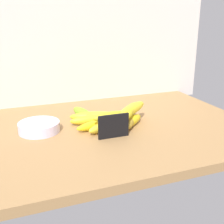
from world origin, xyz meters
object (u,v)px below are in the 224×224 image
at_px(banana_5, 92,120).
at_px(banana_9, 112,116).
at_px(banana_6, 108,125).
at_px(banana_2, 83,114).
at_px(banana_1, 128,123).
at_px(banana_4, 99,124).
at_px(banana_7, 132,109).
at_px(chalkboard_sign, 113,127).
at_px(banana_0, 95,116).
at_px(fruit_bowl, 39,127).
at_px(banana_8, 130,110).
at_px(banana_3, 130,120).

relative_size(banana_5, banana_9, 1.10).
bearing_deg(banana_6, banana_9, -39.45).
bearing_deg(banana_2, banana_1, -52.24).
height_order(banana_2, banana_4, banana_2).
distance_m(banana_1, banana_2, 0.21).
relative_size(banana_4, banana_7, 1.04).
xyz_separation_m(chalkboard_sign, banana_0, (-0.01, 0.18, -0.02)).
bearing_deg(fruit_bowl, banana_5, 1.79).
relative_size(banana_2, banana_8, 0.91).
bearing_deg(banana_8, banana_6, -167.85).
distance_m(chalkboard_sign, banana_8, 0.14).
bearing_deg(banana_5, banana_1, -38.30).
bearing_deg(chalkboard_sign, banana_7, 41.11).
height_order(chalkboard_sign, banana_3, chalkboard_sign).
bearing_deg(banana_0, banana_3, -38.71).
distance_m(banana_2, banana_7, 0.21).
distance_m(banana_3, banana_5, 0.15).
bearing_deg(chalkboard_sign, banana_8, 41.28).
height_order(chalkboard_sign, banana_2, chalkboard_sign).
bearing_deg(banana_9, banana_2, 110.24).
distance_m(banana_2, banana_5, 0.07).
relative_size(chalkboard_sign, banana_1, 0.59).
distance_m(banana_5, banana_9, 0.11).
bearing_deg(banana_5, banana_7, -19.46).
height_order(banana_0, banana_2, same).
bearing_deg(banana_9, banana_6, 140.55).
bearing_deg(banana_2, chalkboard_sign, -78.94).
xyz_separation_m(banana_2, banana_8, (0.15, -0.14, 0.04)).
xyz_separation_m(banana_5, banana_6, (0.04, -0.08, 0.00)).
distance_m(fruit_bowl, banana_2, 0.20).
relative_size(fruit_bowl, banana_4, 0.79).
xyz_separation_m(chalkboard_sign, banana_5, (-0.03, 0.15, -0.02)).
bearing_deg(banana_5, banana_9, -62.60).
height_order(fruit_bowl, banana_6, banana_6).
height_order(chalkboard_sign, banana_6, chalkboard_sign).
height_order(banana_3, banana_8, banana_8).
height_order(banana_2, banana_5, banana_2).
bearing_deg(banana_4, banana_1, -18.06).
height_order(banana_1, banana_5, banana_1).
distance_m(chalkboard_sign, banana_4, 0.10).
distance_m(banana_4, banana_7, 0.14).
bearing_deg(banana_2, banana_4, -79.20).
bearing_deg(banana_6, banana_5, 113.87).
xyz_separation_m(banana_2, banana_6, (0.05, -0.16, -0.00)).
bearing_deg(banana_5, banana_2, 100.35).
xyz_separation_m(banana_1, banana_2, (-0.13, 0.16, -0.00)).
xyz_separation_m(banana_2, banana_9, (0.06, -0.17, 0.04)).
bearing_deg(banana_3, banana_4, 177.77).
bearing_deg(fruit_bowl, banana_4, -13.01).
height_order(banana_3, banana_9, banana_9).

